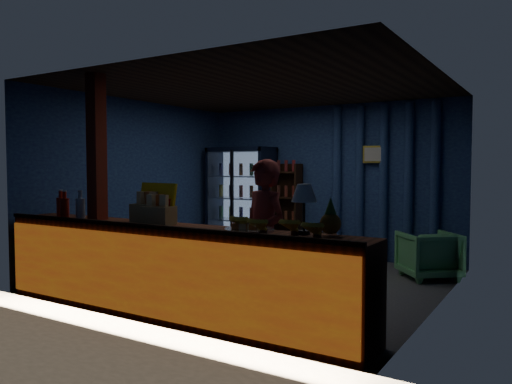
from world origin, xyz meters
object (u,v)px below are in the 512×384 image
green_chair (428,255)px  pastry_tray (249,228)px  shopkeeper (264,238)px  table_lamp (304,195)px

green_chair → pastry_tray: bearing=34.2°
shopkeeper → green_chair: 2.94m
shopkeeper → pastry_tray: 0.49m
green_chair → pastry_tray: pastry_tray is taller
green_chair → table_lamp: (-0.41, -3.09, 0.97)m
pastry_tray → shopkeeper: bearing=103.6°
shopkeeper → pastry_tray: (0.11, -0.45, 0.16)m
green_chair → table_lamp: bearing=43.5°
shopkeeper → green_chair: bearing=89.9°
green_chair → pastry_tray: 3.35m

